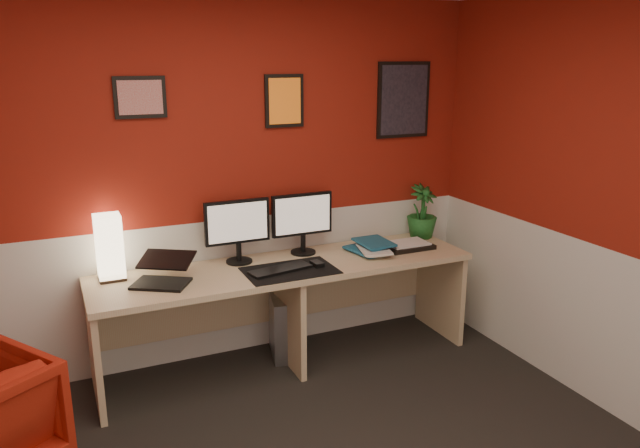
{
  "coord_description": "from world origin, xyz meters",
  "views": [
    {
      "loc": [
        -0.98,
        -2.29,
        2.1
      ],
      "look_at": [
        0.6,
        1.21,
        1.05
      ],
      "focal_mm": 34.58,
      "sensor_mm": 36.0,
      "label": 1
    }
  ],
  "objects_px": {
    "desk": "(287,315)",
    "laptop": "(160,268)",
    "monitor_right": "(303,214)",
    "potted_plant": "(422,212)",
    "pc_tower": "(285,323)",
    "shoji_lamp": "(110,249)",
    "zen_tray": "(407,246)",
    "monitor_left": "(238,222)"
  },
  "relations": [
    {
      "from": "desk",
      "to": "laptop",
      "type": "xyz_separation_m",
      "value": [
        -0.85,
        -0.03,
        0.47
      ]
    },
    {
      "from": "laptop",
      "to": "monitor_right",
      "type": "relative_size",
      "value": 0.57
    },
    {
      "from": "potted_plant",
      "to": "pc_tower",
      "type": "distance_m",
      "value": 1.36
    },
    {
      "from": "laptop",
      "to": "pc_tower",
      "type": "bearing_deg",
      "value": 44.65
    },
    {
      "from": "shoji_lamp",
      "to": "laptop",
      "type": "distance_m",
      "value": 0.36
    },
    {
      "from": "laptop",
      "to": "pc_tower",
      "type": "distance_m",
      "value": 1.1
    },
    {
      "from": "monitor_right",
      "to": "potted_plant",
      "type": "xyz_separation_m",
      "value": [
        1.0,
        -0.01,
        -0.08
      ]
    },
    {
      "from": "desk",
      "to": "pc_tower",
      "type": "distance_m",
      "value": 0.22
    },
    {
      "from": "shoji_lamp",
      "to": "potted_plant",
      "type": "xyz_separation_m",
      "value": [
        2.31,
        -0.01,
        0.01
      ]
    },
    {
      "from": "pc_tower",
      "to": "desk",
      "type": "bearing_deg",
      "value": -90.63
    },
    {
      "from": "desk",
      "to": "pc_tower",
      "type": "bearing_deg",
      "value": 76.24
    },
    {
      "from": "monitor_right",
      "to": "zen_tray",
      "type": "xyz_separation_m",
      "value": [
        0.75,
        -0.2,
        -0.28
      ]
    },
    {
      "from": "laptop",
      "to": "monitor_right",
      "type": "distance_m",
      "value": 1.09
    },
    {
      "from": "shoji_lamp",
      "to": "zen_tray",
      "type": "relative_size",
      "value": 1.14
    },
    {
      "from": "potted_plant",
      "to": "monitor_right",
      "type": "bearing_deg",
      "value": 179.64
    },
    {
      "from": "shoji_lamp",
      "to": "monitor_right",
      "type": "relative_size",
      "value": 0.69
    },
    {
      "from": "laptop",
      "to": "potted_plant",
      "type": "distance_m",
      "value": 2.06
    },
    {
      "from": "desk",
      "to": "shoji_lamp",
      "type": "height_order",
      "value": "shoji_lamp"
    },
    {
      "from": "monitor_left",
      "to": "desk",
      "type": "bearing_deg",
      "value": -33.77
    },
    {
      "from": "monitor_right",
      "to": "zen_tray",
      "type": "distance_m",
      "value": 0.82
    },
    {
      "from": "laptop",
      "to": "potted_plant",
      "type": "height_order",
      "value": "potted_plant"
    },
    {
      "from": "zen_tray",
      "to": "desk",
      "type": "bearing_deg",
      "value": 179.72
    },
    {
      "from": "monitor_left",
      "to": "monitor_right",
      "type": "bearing_deg",
      "value": 0.96
    },
    {
      "from": "zen_tray",
      "to": "monitor_right",
      "type": "bearing_deg",
      "value": 165.22
    },
    {
      "from": "potted_plant",
      "to": "pc_tower",
      "type": "bearing_deg",
      "value": -179.06
    },
    {
      "from": "zen_tray",
      "to": "pc_tower",
      "type": "relative_size",
      "value": 0.78
    },
    {
      "from": "shoji_lamp",
      "to": "monitor_right",
      "type": "height_order",
      "value": "monitor_right"
    },
    {
      "from": "monitor_right",
      "to": "zen_tray",
      "type": "bearing_deg",
      "value": -14.78
    },
    {
      "from": "zen_tray",
      "to": "potted_plant",
      "type": "xyz_separation_m",
      "value": [
        0.25,
        0.19,
        0.19
      ]
    },
    {
      "from": "zen_tray",
      "to": "pc_tower",
      "type": "distance_m",
      "value": 1.06
    },
    {
      "from": "potted_plant",
      "to": "desk",
      "type": "bearing_deg",
      "value": -171.15
    },
    {
      "from": "desk",
      "to": "monitor_left",
      "type": "bearing_deg",
      "value": 146.23
    },
    {
      "from": "monitor_right",
      "to": "potted_plant",
      "type": "relative_size",
      "value": 1.4
    },
    {
      "from": "monitor_left",
      "to": "shoji_lamp",
      "type": "bearing_deg",
      "value": 178.9
    },
    {
      "from": "desk",
      "to": "shoji_lamp",
      "type": "relative_size",
      "value": 6.5
    },
    {
      "from": "laptop",
      "to": "monitor_left",
      "type": "xyz_separation_m",
      "value": [
        0.57,
        0.22,
        0.18
      ]
    },
    {
      "from": "monitor_right",
      "to": "pc_tower",
      "type": "distance_m",
      "value": 0.81
    },
    {
      "from": "shoji_lamp",
      "to": "potted_plant",
      "type": "height_order",
      "value": "potted_plant"
    },
    {
      "from": "laptop",
      "to": "monitor_left",
      "type": "relative_size",
      "value": 0.57
    },
    {
      "from": "laptop",
      "to": "pc_tower",
      "type": "xyz_separation_m",
      "value": [
        0.89,
        0.2,
        -0.61
      ]
    },
    {
      "from": "monitor_left",
      "to": "monitor_right",
      "type": "xyz_separation_m",
      "value": [
        0.48,
        0.01,
        0.0
      ]
    },
    {
      "from": "zen_tray",
      "to": "potted_plant",
      "type": "bearing_deg",
      "value": 37.71
    }
  ]
}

